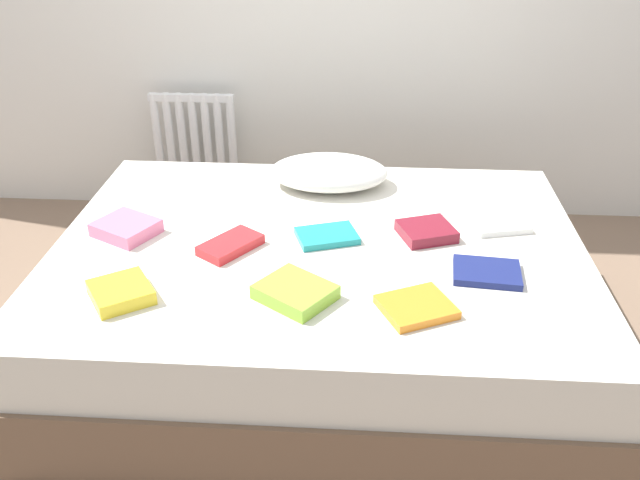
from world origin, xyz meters
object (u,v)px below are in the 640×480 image
object	(u,v)px
radiator	(195,146)
textbook_orange	(416,307)
textbook_yellow	(121,292)
textbook_maroon	(426,231)
pillow	(329,172)
textbook_lime	(295,292)
textbook_teal	(327,236)
bed	(319,298)
textbook_red	(230,245)
textbook_white	(500,225)
textbook_pink	(126,228)
textbook_navy	(487,272)

from	to	relation	value
radiator	textbook_orange	size ratio (longest dim) A/B	2.69
textbook_yellow	textbook_maroon	bearing A→B (deg)	-8.16
pillow	textbook_lime	distance (m)	0.89
pillow	textbook_teal	world-z (taller)	pillow
bed	pillow	xyz separation A→B (m)	(0.01, 0.51, 0.32)
bed	textbook_red	bearing A→B (deg)	-166.40
bed	textbook_orange	bearing A→B (deg)	-51.61
textbook_yellow	textbook_orange	bearing A→B (deg)	-34.15
textbook_orange	textbook_yellow	bearing A→B (deg)	154.30
radiator	textbook_yellow	world-z (taller)	radiator
pillow	textbook_teal	size ratio (longest dim) A/B	2.33
textbook_teal	textbook_maroon	xyz separation A→B (m)	(0.37, 0.04, 0.01)
textbook_yellow	textbook_teal	distance (m)	0.78
radiator	textbook_orange	world-z (taller)	radiator
radiator	textbook_lime	world-z (taller)	radiator
textbook_yellow	pillow	bearing A→B (deg)	22.33
textbook_white	textbook_pink	distance (m)	1.43
bed	textbook_yellow	world-z (taller)	textbook_yellow
textbook_red	textbook_maroon	world-z (taller)	textbook_maroon
textbook_white	textbook_lime	bearing A→B (deg)	-157.57
bed	textbook_red	size ratio (longest dim) A/B	8.73
bed	textbook_maroon	distance (m)	0.49
bed	textbook_orange	world-z (taller)	textbook_orange
radiator	textbook_lime	xyz separation A→B (m)	(0.70, -1.58, 0.13)
bed	textbook_orange	xyz separation A→B (m)	(0.34, -0.42, 0.27)
textbook_lime	bed	bearing A→B (deg)	118.15
textbook_orange	textbook_teal	bearing A→B (deg)	99.14
textbook_orange	textbook_maroon	size ratio (longest dim) A/B	1.12
textbook_red	textbook_teal	size ratio (longest dim) A/B	1.05
textbook_orange	textbook_maroon	xyz separation A→B (m)	(0.07, 0.49, 0.01)
pillow	textbook_orange	distance (m)	0.99
bed	textbook_navy	distance (m)	0.67
radiator	pillow	size ratio (longest dim) A/B	1.12
radiator	textbook_pink	size ratio (longest dim) A/B	2.71
bed	textbook_teal	distance (m)	0.27
pillow	textbook_red	bearing A→B (deg)	-119.16
pillow	textbook_maroon	bearing A→B (deg)	-48.14
pillow	textbook_yellow	size ratio (longest dim) A/B	2.75
textbook_white	textbook_maroon	world-z (taller)	textbook_maroon
radiator	pillow	xyz separation A→B (m)	(0.76, -0.69, 0.16)
textbook_maroon	pillow	bearing A→B (deg)	112.02
textbook_maroon	textbook_teal	bearing A→B (deg)	167.01
textbook_pink	textbook_maroon	world-z (taller)	textbook_pink
textbook_yellow	radiator	bearing A→B (deg)	61.12
radiator	textbook_red	world-z (taller)	radiator
textbook_navy	textbook_teal	distance (m)	0.60
textbook_red	textbook_maroon	bearing A→B (deg)	-42.14
textbook_white	textbook_navy	bearing A→B (deg)	-119.57
textbook_yellow	textbook_teal	world-z (taller)	textbook_yellow
bed	textbook_yellow	size ratio (longest dim) A/B	10.78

